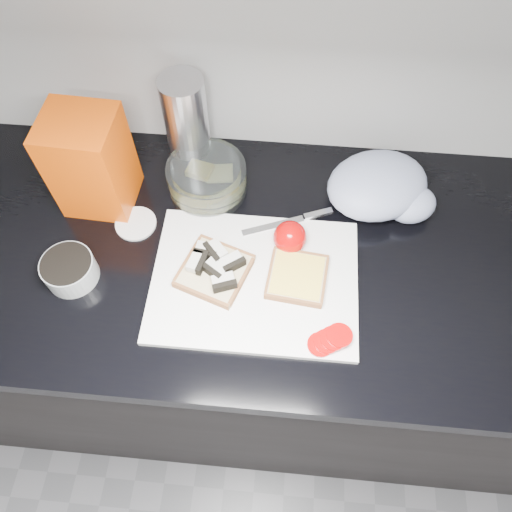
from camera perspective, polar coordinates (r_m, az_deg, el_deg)
The scene contains 14 objects.
base_cabinet at distance 1.45m, azimuth -2.89°, elevation -8.81°, with size 3.50×0.60×0.86m, color black.
countertop at distance 1.04m, azimuth -3.97°, elevation 0.45°, with size 3.50×0.64×0.04m, color black.
cutting_board at distance 0.98m, azimuth -0.16°, elevation -2.82°, with size 0.40×0.30×0.01m, color white.
bread_left at distance 0.97m, azimuth -4.76°, elevation -1.48°, with size 0.16×0.16×0.04m.
bread_right at distance 0.97m, azimuth 4.72°, elevation -2.38°, with size 0.13×0.13×0.02m.
tomato_slices at distance 0.92m, azimuth 8.44°, elevation -9.48°, with size 0.09×0.07×0.02m.
knife at distance 1.05m, azimuth 4.95°, elevation 4.25°, with size 0.19×0.08×0.01m.
seed_tub at distance 1.03m, azimuth -20.57°, elevation -1.40°, with size 0.10×0.10×0.05m.
tub_lid at distance 1.08m, azimuth -13.57°, elevation 3.62°, with size 0.09×0.09×0.01m, color silver.
glass_bowl at distance 1.09m, azimuth -5.61°, elevation 8.78°, with size 0.17×0.17×0.07m.
bread_bag at distance 1.06m, azimuth -18.35°, elevation 10.11°, with size 0.14×0.13×0.22m, color #E54A03.
steel_canister at distance 1.09m, azimuth -7.92°, elevation 14.78°, with size 0.09×0.09×0.22m, color silver.
grocery_bag at distance 1.09m, azimuth 14.21°, elevation 7.57°, with size 0.27×0.25×0.10m.
whole_tomatoes at distance 1.00m, azimuth 3.90°, elevation 2.15°, with size 0.07×0.07×0.07m.
Camera 1 is at (0.12, 0.67, 1.77)m, focal length 35.00 mm.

